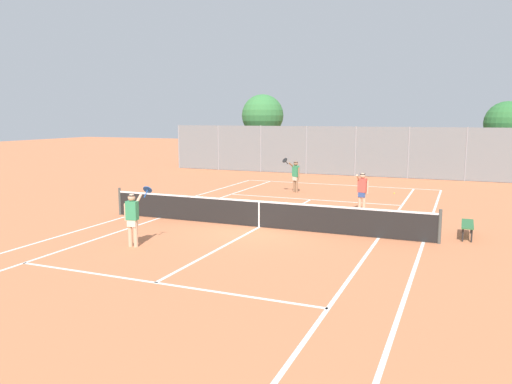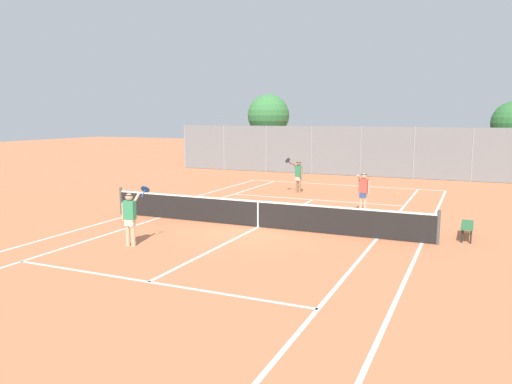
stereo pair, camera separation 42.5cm
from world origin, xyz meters
The scene contains 14 objects.
ground_plane centered at (0.00, 0.00, 0.00)m, with size 120.00×120.00×0.00m, color #C67047.
court_line_markings centered at (0.00, 0.00, 0.00)m, with size 11.10×23.90×0.01m.
tennis_net centered at (0.00, 0.00, 0.51)m, with size 12.00×0.10×1.07m.
player_near_side centered at (-2.47, -3.87, 0.93)m, with size 0.60×0.79×1.77m.
player_far_left centered at (-1.36, 8.20, 0.93)m, with size 0.87×0.66×1.77m.
player_far_right centered at (2.79, 4.22, 0.91)m, with size 0.47×0.47×1.60m.
loose_tennis_ball_0 centered at (3.46, 4.72, 0.03)m, with size 0.07×0.07×0.07m, color #D1DB33.
loose_tennis_ball_1 centered at (-4.36, 4.07, 0.03)m, with size 0.07×0.07×0.07m, color #D1DB33.
loose_tennis_ball_2 centered at (-0.71, 3.40, 0.03)m, with size 0.07×0.07×0.07m, color #D1DB33.
loose_tennis_ball_3 centered at (3.38, 9.68, 0.03)m, with size 0.07×0.07×0.07m, color #D1DB33.
loose_tennis_ball_4 centered at (-4.72, 0.29, 0.03)m, with size 0.07×0.07×0.07m, color #D1DB33.
courtside_bench centered at (6.74, 1.21, 0.41)m, with size 0.36×1.50×0.47m.
back_fence centered at (0.00, 16.49, 1.61)m, with size 26.61×0.08×3.23m.
tree_behind_left centered at (-7.85, 19.73, 3.82)m, with size 3.18×3.18×5.52m.
Camera 2 is at (6.88, -15.68, 3.85)m, focal length 35.00 mm.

